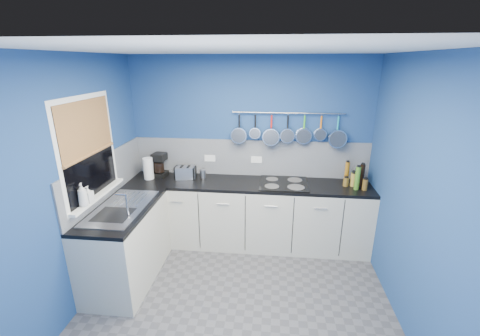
% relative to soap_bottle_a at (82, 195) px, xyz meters
% --- Properties ---
extents(floor, '(3.20, 3.00, 0.02)m').
position_rel_soap_bottle_a_xyz_m(floor, '(1.53, -0.01, -1.18)').
color(floor, '#47474C').
rests_on(floor, ground).
extents(ceiling, '(3.20, 3.00, 0.02)m').
position_rel_soap_bottle_a_xyz_m(ceiling, '(1.53, -0.01, 1.34)').
color(ceiling, white).
rests_on(ceiling, ground).
extents(wall_back, '(3.20, 0.02, 2.50)m').
position_rel_soap_bottle_a_xyz_m(wall_back, '(1.53, 1.50, 0.08)').
color(wall_back, navy).
rests_on(wall_back, ground).
extents(wall_front, '(3.20, 0.02, 2.50)m').
position_rel_soap_bottle_a_xyz_m(wall_front, '(1.53, -1.52, 0.08)').
color(wall_front, navy).
rests_on(wall_front, ground).
extents(wall_left, '(0.02, 3.00, 2.50)m').
position_rel_soap_bottle_a_xyz_m(wall_left, '(-0.08, -0.01, 0.08)').
color(wall_left, navy).
rests_on(wall_left, ground).
extents(wall_right, '(0.02, 3.00, 2.50)m').
position_rel_soap_bottle_a_xyz_m(wall_right, '(3.14, -0.01, 0.08)').
color(wall_right, navy).
rests_on(wall_right, ground).
extents(backsplash_back, '(3.20, 0.02, 0.50)m').
position_rel_soap_bottle_a_xyz_m(backsplash_back, '(1.53, 1.48, -0.02)').
color(backsplash_back, '#97989B').
rests_on(backsplash_back, wall_back).
extents(backsplash_left, '(0.02, 1.80, 0.50)m').
position_rel_soap_bottle_a_xyz_m(backsplash_left, '(-0.06, 0.59, -0.02)').
color(backsplash_left, '#97989B').
rests_on(backsplash_left, wall_left).
extents(cabinet_run_back, '(3.20, 0.60, 0.86)m').
position_rel_soap_bottle_a_xyz_m(cabinet_run_back, '(1.53, 1.19, -0.74)').
color(cabinet_run_back, '#B8B4A4').
rests_on(cabinet_run_back, ground).
extents(worktop_back, '(3.20, 0.60, 0.04)m').
position_rel_soap_bottle_a_xyz_m(worktop_back, '(1.53, 1.19, -0.29)').
color(worktop_back, black).
rests_on(worktop_back, cabinet_run_back).
extents(cabinet_run_left, '(0.60, 1.20, 0.86)m').
position_rel_soap_bottle_a_xyz_m(cabinet_run_left, '(0.23, 0.29, -0.74)').
color(cabinet_run_left, '#B8B4A4').
rests_on(cabinet_run_left, ground).
extents(worktop_left, '(0.60, 1.20, 0.04)m').
position_rel_soap_bottle_a_xyz_m(worktop_left, '(0.23, 0.29, -0.29)').
color(worktop_left, black).
rests_on(worktop_left, cabinet_run_left).
extents(window_frame, '(0.01, 1.00, 1.10)m').
position_rel_soap_bottle_a_xyz_m(window_frame, '(-0.05, 0.29, 0.38)').
color(window_frame, white).
rests_on(window_frame, wall_left).
extents(window_glass, '(0.01, 0.90, 1.00)m').
position_rel_soap_bottle_a_xyz_m(window_glass, '(-0.04, 0.29, 0.38)').
color(window_glass, black).
rests_on(window_glass, wall_left).
extents(bamboo_blind, '(0.01, 0.90, 0.55)m').
position_rel_soap_bottle_a_xyz_m(bamboo_blind, '(-0.03, 0.29, 0.61)').
color(bamboo_blind, '#AD773D').
rests_on(bamboo_blind, wall_left).
extents(window_sill, '(0.10, 0.98, 0.03)m').
position_rel_soap_bottle_a_xyz_m(window_sill, '(-0.02, 0.29, -0.13)').
color(window_sill, white).
rests_on(window_sill, wall_left).
extents(sink_unit, '(0.50, 0.95, 0.01)m').
position_rel_soap_bottle_a_xyz_m(sink_unit, '(0.23, 0.29, -0.27)').
color(sink_unit, silver).
rests_on(sink_unit, worktop_left).
extents(mixer_tap, '(0.12, 0.08, 0.26)m').
position_rel_soap_bottle_a_xyz_m(mixer_tap, '(0.39, 0.11, -0.14)').
color(mixer_tap, silver).
rests_on(mixer_tap, worktop_left).
extents(socket_left, '(0.15, 0.01, 0.09)m').
position_rel_soap_bottle_a_xyz_m(socket_left, '(0.98, 1.47, -0.04)').
color(socket_left, white).
rests_on(socket_left, backsplash_back).
extents(socket_right, '(0.15, 0.01, 0.09)m').
position_rel_soap_bottle_a_xyz_m(socket_right, '(1.63, 1.47, -0.04)').
color(socket_right, white).
rests_on(socket_right, backsplash_back).
extents(pot_rail, '(1.45, 0.02, 0.02)m').
position_rel_soap_bottle_a_xyz_m(pot_rail, '(2.03, 1.44, 0.61)').
color(pot_rail, silver).
rests_on(pot_rail, wall_back).
extents(soap_bottle_a, '(0.12, 0.12, 0.24)m').
position_rel_soap_bottle_a_xyz_m(soap_bottle_a, '(0.00, 0.00, 0.00)').
color(soap_bottle_a, white).
rests_on(soap_bottle_a, window_sill).
extents(soap_bottle_b, '(0.09, 0.09, 0.17)m').
position_rel_soap_bottle_a_xyz_m(soap_bottle_b, '(0.00, 0.09, -0.03)').
color(soap_bottle_b, white).
rests_on(soap_bottle_b, window_sill).
extents(paper_towel, '(0.15, 0.15, 0.29)m').
position_rel_soap_bottle_a_xyz_m(paper_towel, '(0.19, 1.19, -0.12)').
color(paper_towel, white).
rests_on(paper_towel, worktop_back).
extents(coffee_maker, '(0.21, 0.22, 0.32)m').
position_rel_soap_bottle_a_xyz_m(coffee_maker, '(0.31, 1.30, -0.11)').
color(coffee_maker, black).
rests_on(coffee_maker, worktop_back).
extents(toaster, '(0.28, 0.20, 0.17)m').
position_rel_soap_bottle_a_xyz_m(toaster, '(0.68, 1.25, -0.19)').
color(toaster, silver).
rests_on(toaster, worktop_back).
extents(canister, '(0.09, 0.09, 0.12)m').
position_rel_soap_bottle_a_xyz_m(canister, '(0.91, 1.30, -0.21)').
color(canister, silver).
rests_on(canister, worktop_back).
extents(hob, '(0.62, 0.55, 0.01)m').
position_rel_soap_bottle_a_xyz_m(hob, '(2.00, 1.19, -0.26)').
color(hob, black).
rests_on(hob, worktop_back).
extents(pan_0, '(0.21, 0.10, 0.40)m').
position_rel_soap_bottle_a_xyz_m(pan_0, '(1.40, 1.43, 0.41)').
color(pan_0, silver).
rests_on(pan_0, pot_rail).
extents(pan_1, '(0.15, 0.08, 0.34)m').
position_rel_soap_bottle_a_xyz_m(pan_1, '(1.61, 1.43, 0.44)').
color(pan_1, silver).
rests_on(pan_1, pot_rail).
extents(pan_2, '(0.23, 0.11, 0.42)m').
position_rel_soap_bottle_a_xyz_m(pan_2, '(1.82, 1.43, 0.40)').
color(pan_2, silver).
rests_on(pan_2, pot_rail).
extents(pan_3, '(0.19, 0.09, 0.38)m').
position_rel_soap_bottle_a_xyz_m(pan_3, '(2.03, 1.43, 0.42)').
color(pan_3, silver).
rests_on(pan_3, pot_rail).
extents(pan_4, '(0.21, 0.06, 0.40)m').
position_rel_soap_bottle_a_xyz_m(pan_4, '(2.24, 1.43, 0.41)').
color(pan_4, silver).
rests_on(pan_4, pot_rail).
extents(pan_5, '(0.16, 0.05, 0.35)m').
position_rel_soap_bottle_a_xyz_m(pan_5, '(2.45, 1.43, 0.44)').
color(pan_5, silver).
rests_on(pan_5, pot_rail).
extents(pan_6, '(0.24, 0.11, 0.43)m').
position_rel_soap_bottle_a_xyz_m(pan_6, '(2.67, 1.43, 0.40)').
color(pan_6, silver).
rests_on(pan_6, pot_rail).
extents(condiment_0, '(0.07, 0.07, 0.22)m').
position_rel_soap_bottle_a_xyz_m(condiment_0, '(2.97, 1.30, -0.16)').
color(condiment_0, black).
rests_on(condiment_0, worktop_back).
extents(condiment_1, '(0.06, 0.06, 0.15)m').
position_rel_soap_bottle_a_xyz_m(condiment_1, '(2.90, 1.30, -0.19)').
color(condiment_1, '#265919').
rests_on(condiment_1, worktop_back).
extents(condiment_2, '(0.05, 0.05, 0.29)m').
position_rel_soap_bottle_a_xyz_m(condiment_2, '(2.81, 1.29, -0.12)').
color(condiment_2, '#8C5914').
rests_on(condiment_2, worktop_back).
extents(condiment_3, '(0.06, 0.06, 0.29)m').
position_rel_soap_bottle_a_xyz_m(condiment_3, '(2.98, 1.23, -0.13)').
color(condiment_3, black).
rests_on(condiment_3, worktop_back).
extents(condiment_4, '(0.07, 0.07, 0.17)m').
position_rel_soap_bottle_a_xyz_m(condiment_4, '(2.88, 1.21, -0.18)').
color(condiment_4, olive).
rests_on(condiment_4, worktop_back).
extents(condiment_5, '(0.07, 0.07, 0.11)m').
position_rel_soap_bottle_a_xyz_m(condiment_5, '(2.79, 1.20, -0.21)').
color(condiment_5, brown).
rests_on(condiment_5, worktop_back).
extents(condiment_6, '(0.07, 0.07, 0.14)m').
position_rel_soap_bottle_a_xyz_m(condiment_6, '(2.99, 1.09, -0.20)').
color(condiment_6, brown).
rests_on(condiment_6, worktop_back).
extents(condiment_7, '(0.06, 0.06, 0.29)m').
position_rel_soap_bottle_a_xyz_m(condiment_7, '(2.90, 1.10, -0.12)').
color(condiment_7, '#3F721E').
rests_on(condiment_7, worktop_back).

